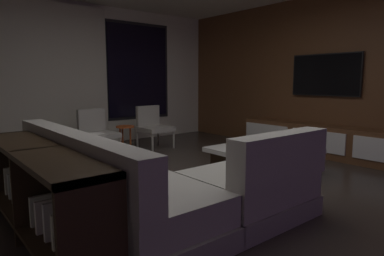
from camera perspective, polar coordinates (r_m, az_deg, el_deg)
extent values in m
plane|color=#332B26|center=(3.93, 1.95, -10.66)|extent=(9.20, 9.20, 0.00)
cube|color=silver|center=(6.91, -18.76, 8.33)|extent=(6.60, 0.12, 2.70)
cube|color=black|center=(7.42, -9.07, 9.37)|extent=(1.52, 0.02, 2.02)
cube|color=black|center=(7.40, -9.01, 9.37)|extent=(1.40, 0.03, 1.90)
cube|color=beige|center=(6.56, -22.71, 7.74)|extent=(2.10, 0.12, 2.60)
cube|color=brown|center=(6.19, 23.98, 8.16)|extent=(0.12, 7.80, 2.70)
cube|color=gray|center=(3.36, -13.10, -12.56)|extent=(0.90, 2.50, 0.18)
cube|color=#B2ADA3|center=(3.29, -13.22, -9.13)|extent=(0.86, 2.42, 0.24)
cube|color=#B2ADA3|center=(3.08, -19.27, -4.40)|extent=(0.20, 2.50, 0.40)
cube|color=#B2ADA3|center=(4.28, -20.19, -2.56)|extent=(0.90, 0.20, 0.18)
cube|color=gray|center=(3.32, 9.28, -12.68)|extent=(1.10, 0.90, 0.18)
cube|color=#B2ADA3|center=(3.25, 9.37, -9.22)|extent=(1.07, 0.86, 0.24)
cube|color=#B2ADA3|center=(2.96, 14.62, -4.68)|extent=(1.10, 0.20, 0.40)
cube|color=beige|center=(3.63, -20.50, -3.25)|extent=(0.10, 0.36, 0.36)
cube|color=#B2A893|center=(2.86, -14.86, -5.96)|extent=(0.10, 0.36, 0.36)
cube|color=black|center=(4.69, 11.80, -5.85)|extent=(1.00, 1.00, 0.30)
cube|color=white|center=(4.65, 11.86, -3.69)|extent=(1.16, 1.16, 0.06)
cube|color=#53CEC4|center=(4.61, 12.21, -3.21)|extent=(0.23, 0.20, 0.03)
cube|color=#3EC3C9|center=(4.61, 12.05, -2.89)|extent=(0.22, 0.16, 0.02)
cube|color=#A76149|center=(4.59, 12.25, -2.60)|extent=(0.30, 0.20, 0.03)
cube|color=#62B38D|center=(4.60, 12.04, -2.25)|extent=(0.25, 0.15, 0.02)
cylinder|color=#B2ADA0|center=(6.36, -3.08, -1.79)|extent=(0.04, 0.04, 0.36)
cylinder|color=#B2ADA0|center=(6.08, -6.64, -2.29)|extent=(0.04, 0.04, 0.36)
cylinder|color=#B2ADA0|center=(6.75, -5.70, -1.24)|extent=(0.04, 0.04, 0.36)
cylinder|color=#B2ADA0|center=(6.49, -9.15, -1.68)|extent=(0.04, 0.04, 0.36)
cube|color=#B2ADA3|center=(6.39, -6.17, -0.14)|extent=(0.56, 0.58, 0.08)
cube|color=#B2ADA3|center=(6.56, -7.41, 2.07)|extent=(0.49, 0.09, 0.38)
cylinder|color=#B2ADA0|center=(5.77, -12.01, -2.96)|extent=(0.04, 0.04, 0.36)
cylinder|color=#B2ADA0|center=(5.54, -16.24, -3.56)|extent=(0.04, 0.04, 0.36)
cylinder|color=#B2ADA0|center=(6.19, -14.45, -2.29)|extent=(0.04, 0.04, 0.36)
cylinder|color=#B2ADA0|center=(5.98, -18.46, -2.82)|extent=(0.04, 0.04, 0.36)
cube|color=#B2ADA3|center=(5.83, -15.36, -1.15)|extent=(0.58, 0.60, 0.08)
cube|color=#B2ADA3|center=(6.01, -16.53, 1.28)|extent=(0.49, 0.11, 0.38)
cylinder|color=#BF4C1E|center=(6.10, -11.93, -1.89)|extent=(0.03, 0.03, 0.46)
cylinder|color=#BF4C1E|center=(6.19, -10.29, -1.70)|extent=(0.03, 0.03, 0.46)
cylinder|color=#BF4C1E|center=(6.23, -11.54, -1.67)|extent=(0.03, 0.03, 0.46)
cylinder|color=#BF4C1E|center=(6.11, -11.16, 0.22)|extent=(0.32, 0.32, 0.02)
cube|color=brown|center=(6.07, 21.37, -2.02)|extent=(0.44, 3.10, 0.52)
cube|color=white|center=(5.87, 20.28, -2.04)|extent=(0.02, 0.93, 0.33)
cube|color=white|center=(6.45, 12.25, -0.87)|extent=(0.02, 0.93, 0.33)
cube|color=black|center=(5.70, 28.58, -4.50)|extent=(0.33, 0.68, 0.19)
cube|color=#417A48|center=(5.69, 29.06, -4.69)|extent=(0.03, 0.04, 0.17)
cube|color=#B36B57|center=(5.72, 28.10, -4.46)|extent=(0.03, 0.04, 0.19)
cube|color=#8992D2|center=(5.76, 27.14, -4.38)|extent=(0.03, 0.04, 0.17)
cube|color=#43B38A|center=(5.80, 26.19, -4.29)|extent=(0.03, 0.04, 0.16)
cube|color=black|center=(6.22, 21.46, 8.29)|extent=(0.04, 1.23, 0.71)
cube|color=black|center=(6.21, 21.44, 8.29)|extent=(0.05, 1.19, 0.67)
cube|color=black|center=(2.87, -24.66, -3.51)|extent=(0.40, 2.10, 0.04)
cube|color=black|center=(3.03, -24.01, -14.32)|extent=(0.38, 2.04, 0.03)
cube|color=black|center=(2.04, -16.14, -18.03)|extent=(0.40, 0.04, 0.74)
cube|color=black|center=(3.93, -28.29, -6.03)|extent=(0.40, 0.04, 0.74)
cube|color=black|center=(2.96, -24.26, -10.18)|extent=(0.38, 0.03, 0.74)
cube|color=white|center=(2.22, -17.80, -18.75)|extent=(0.18, 0.04, 0.23)
cube|color=white|center=(2.36, -19.34, -17.17)|extent=(0.18, 0.04, 0.23)
cube|color=#E9E9CE|center=(2.49, -20.41, -15.70)|extent=(0.18, 0.04, 0.24)
cube|color=silver|center=(2.63, -21.71, -14.18)|extent=(0.18, 0.04, 0.27)
cube|color=silver|center=(2.77, -22.96, -13.39)|extent=(0.18, 0.04, 0.24)
cube|color=silver|center=(2.91, -23.81, -12.46)|extent=(0.18, 0.04, 0.23)
cube|color=silver|center=(3.06, -24.71, -11.43)|extent=(0.18, 0.04, 0.25)
cube|color=white|center=(3.20, -25.33, -10.63)|extent=(0.18, 0.04, 0.24)
cube|color=white|center=(3.35, -26.11, -10.04)|extent=(0.18, 0.04, 0.22)
cube|color=silver|center=(3.50, -26.57, -9.31)|extent=(0.18, 0.04, 0.22)
cube|color=silver|center=(3.65, -27.08, -8.52)|extent=(0.18, 0.04, 0.24)
cube|color=silver|center=(3.79, -27.59, -7.76)|extent=(0.18, 0.04, 0.26)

